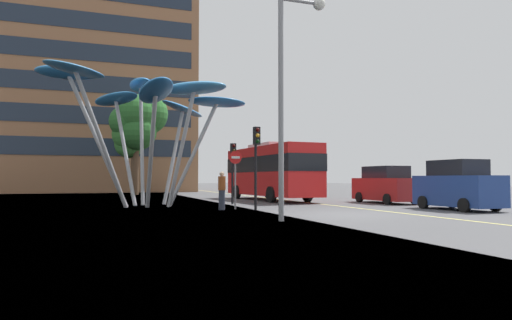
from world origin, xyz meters
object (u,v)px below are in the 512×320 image
red_bus (271,169)px  leaf_sculpture (147,97)px  traffic_light_kerb_near (256,150)px  street_lamp (291,75)px  car_parked_near (457,186)px  no_entry_sign (235,170)px  car_parked_mid (386,186)px  traffic_light_kerb_far (233,160)px  pedestrian (222,190)px

red_bus → leaf_sculpture: bearing=-154.3°
red_bus → traffic_light_kerb_near: 9.45m
red_bus → street_lamp: bearing=-108.6°
car_parked_near → no_entry_sign: bearing=157.4°
no_entry_sign → car_parked_mid: bearing=11.7°
red_bus → leaf_sculpture: leaf_sculpture is taller
street_lamp → traffic_light_kerb_far: bearing=84.7°
traffic_light_kerb_near → pedestrian: (-1.35, 0.91, -1.83)m
car_parked_near → red_bus: bearing=112.3°
car_parked_near → no_entry_sign: no_entry_sign is taller
traffic_light_kerb_near → car_parked_near: 9.27m
red_bus → pedestrian: size_ratio=5.76×
leaf_sculpture → no_entry_sign: (3.69, -3.41, -3.78)m
traffic_light_kerb_far → street_lamp: bearing=-95.3°
leaf_sculpture → street_lamp: 10.34m
pedestrian → no_entry_sign: (0.69, 0.16, 0.92)m
traffic_light_kerb_far → car_parked_near: 11.41m
traffic_light_kerb_far → street_lamp: 10.35m
leaf_sculpture → no_entry_sign: 6.28m
leaf_sculpture → traffic_light_kerb_far: 5.68m
traffic_light_kerb_near → leaf_sculpture: bearing=134.2°
leaf_sculpture → no_entry_sign: bearing=-42.7°
car_parked_near → traffic_light_kerb_near: bearing=162.0°
pedestrian → no_entry_sign: size_ratio=0.64×
leaf_sculpture → car_parked_mid: bearing=-5.9°
street_lamp → pedestrian: bearing=97.5°
red_bus → traffic_light_kerb_near: size_ratio=2.68×
traffic_light_kerb_far → pedestrian: traffic_light_kerb_far is taller
leaf_sculpture → pedestrian: size_ratio=6.06×
car_parked_near → pedestrian: 10.70m
pedestrian → no_entry_sign: no_entry_sign is taller
car_parked_mid → traffic_light_kerb_far: bearing=168.4°
traffic_light_kerb_near → street_lamp: (-0.56, -5.13, 2.25)m
car_parked_near → car_parked_mid: 5.92m
leaf_sculpture → street_lamp: size_ratio=1.36×
car_parked_mid → pedestrian: (-10.39, -2.18, -0.13)m
leaf_sculpture → pedestrian: leaf_sculpture is taller
no_entry_sign → car_parked_near: bearing=-22.6°
traffic_light_kerb_far → street_lamp: size_ratio=0.43×
red_bus → pedestrian: red_bus is taller
red_bus → no_entry_sign: red_bus is taller
red_bus → pedestrian: (-5.39, -7.61, -1.14)m
traffic_light_kerb_far → car_parked_near: traffic_light_kerb_far is taller
red_bus → car_parked_mid: bearing=-47.3°
traffic_light_kerb_far → car_parked_near: size_ratio=0.82×
street_lamp → pedestrian: size_ratio=4.46×
red_bus → no_entry_sign: bearing=-122.2°
traffic_light_kerb_near → car_parked_near: traffic_light_kerb_near is taller
traffic_light_kerb_far → pedestrian: 4.59m
traffic_light_kerb_near → street_lamp: street_lamp is taller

